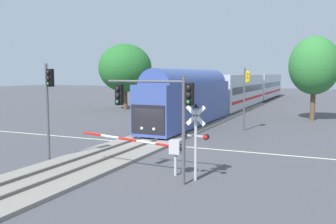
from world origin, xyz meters
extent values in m
plane|color=#47474C|center=(0.00, 0.00, 0.00)|extent=(220.00, 220.00, 0.00)
cube|color=beige|center=(0.00, 0.00, 0.00)|extent=(44.00, 0.20, 0.01)
cube|color=gray|center=(0.00, 0.00, 0.09)|extent=(4.40, 80.00, 0.18)
cube|color=#56514C|center=(-0.72, 0.00, 0.25)|extent=(0.10, 80.00, 0.14)
cube|color=#56514C|center=(0.72, 0.00, 0.25)|extent=(0.10, 80.00, 0.14)
cube|color=#384C93|center=(0.00, 9.28, 2.27)|extent=(3.00, 17.36, 3.90)
cube|color=black|center=(0.00, 0.58, 1.69)|extent=(2.76, 0.08, 2.15)
cylinder|color=#384C93|center=(0.00, 9.28, 4.10)|extent=(2.76, 15.63, 2.76)
sphere|color=#F4F2CC|center=(-0.50, 0.57, 1.00)|extent=(0.24, 0.24, 0.24)
sphere|color=#F4F2CC|center=(0.50, 0.57, 1.00)|extent=(0.24, 0.24, 0.24)
cube|color=#B7BCC6|center=(0.00, 30.35, 2.62)|extent=(3.00, 22.97, 4.60)
cube|color=black|center=(1.51, 30.35, 2.92)|extent=(0.04, 20.67, 0.90)
cube|color=red|center=(1.52, 30.35, 1.47)|extent=(0.04, 21.13, 0.36)
cube|color=#B7BCC6|center=(0.00, 54.22, 2.62)|extent=(3.00, 22.97, 4.60)
cube|color=black|center=(1.51, 54.22, 2.92)|extent=(0.04, 20.67, 0.90)
cube|color=red|center=(1.52, 54.22, 1.47)|extent=(0.04, 21.13, 0.36)
cylinder|color=#B7B7BC|center=(5.38, -6.98, 0.55)|extent=(0.14, 0.14, 1.10)
cube|color=#B7B7BC|center=(5.38, -6.98, 1.45)|extent=(0.56, 0.40, 0.70)
sphere|color=black|center=(5.73, -6.98, 1.45)|extent=(0.36, 0.36, 0.36)
cylinder|color=red|center=(4.83, -6.98, 1.49)|extent=(1.10, 0.12, 0.19)
cylinder|color=white|center=(3.74, -6.98, 1.56)|extent=(1.10, 0.12, 0.19)
cylinder|color=red|center=(2.66, -6.98, 1.63)|extent=(1.10, 0.12, 0.19)
cylinder|color=white|center=(1.57, -6.98, 1.70)|extent=(1.10, 0.12, 0.19)
cylinder|color=red|center=(0.48, -6.98, 1.77)|extent=(1.10, 0.12, 0.19)
sphere|color=red|center=(-0.06, -6.98, 1.81)|extent=(0.14, 0.14, 0.14)
cylinder|color=#B2B2B7|center=(6.58, -7.40, 1.73)|extent=(0.14, 0.14, 3.46)
cube|color=white|center=(6.58, -7.42, 3.11)|extent=(0.98, 0.05, 0.98)
cube|color=white|center=(6.58, -7.42, 3.11)|extent=(0.98, 0.05, 0.98)
cube|color=#B2B2B7|center=(6.58, -7.40, 2.14)|extent=(1.10, 0.08, 0.08)
cylinder|color=black|center=(6.03, -7.50, 2.14)|extent=(0.26, 0.18, 0.26)
cylinder|color=black|center=(7.13, -7.50, 2.14)|extent=(0.26, 0.18, 0.26)
sphere|color=red|center=(6.03, -7.60, 2.14)|extent=(0.20, 0.20, 0.20)
sphere|color=red|center=(7.13, -7.60, 2.14)|extent=(0.20, 0.20, 0.20)
cone|color=black|center=(6.58, -7.40, 3.58)|extent=(0.28, 0.28, 0.22)
cylinder|color=#4C4C51|center=(6.30, -8.26, 2.47)|extent=(0.16, 0.16, 4.95)
cube|color=black|center=(6.58, -8.26, 4.15)|extent=(0.34, 0.26, 1.00)
sphere|color=#262626|center=(6.58, -8.41, 4.47)|extent=(0.20, 0.20, 0.20)
cylinder|color=black|center=(6.58, -8.44, 4.47)|extent=(0.24, 0.10, 0.24)
sphere|color=#262626|center=(6.58, -8.41, 4.15)|extent=(0.20, 0.20, 0.20)
cylinder|color=black|center=(6.58, -8.44, 4.15)|extent=(0.24, 0.10, 0.24)
sphere|color=green|center=(6.58, -8.41, 3.83)|extent=(0.20, 0.20, 0.20)
cylinder|color=black|center=(6.58, -8.44, 3.83)|extent=(0.24, 0.10, 0.24)
cylinder|color=#4C4C51|center=(4.34, -8.26, 4.70)|extent=(3.93, 0.12, 0.12)
cube|color=black|center=(2.96, -8.26, 4.05)|extent=(0.34, 0.26, 1.00)
sphere|color=#262626|center=(2.96, -8.41, 4.37)|extent=(0.20, 0.20, 0.20)
cylinder|color=black|center=(2.96, -8.44, 4.37)|extent=(0.24, 0.10, 0.24)
sphere|color=#262626|center=(2.96, -8.41, 4.05)|extent=(0.20, 0.20, 0.20)
cylinder|color=black|center=(2.96, -8.44, 4.05)|extent=(0.24, 0.10, 0.24)
sphere|color=green|center=(2.96, -8.41, 3.73)|extent=(0.20, 0.20, 0.20)
cylinder|color=black|center=(2.96, -8.44, 3.73)|extent=(0.24, 0.10, 0.24)
cylinder|color=#4C4C51|center=(5.27, 9.08, 2.78)|extent=(0.16, 0.16, 5.57)
cube|color=gold|center=(5.55, 9.08, 4.77)|extent=(0.34, 0.26, 1.00)
sphere|color=#262626|center=(5.55, 8.93, 5.09)|extent=(0.20, 0.20, 0.20)
cylinder|color=gold|center=(5.55, 8.90, 5.09)|extent=(0.24, 0.10, 0.24)
sphere|color=#262626|center=(5.55, 8.93, 4.77)|extent=(0.20, 0.20, 0.20)
cylinder|color=gold|center=(5.55, 8.90, 4.77)|extent=(0.24, 0.10, 0.24)
sphere|color=green|center=(5.55, 8.93, 4.45)|extent=(0.20, 0.20, 0.20)
cylinder|color=gold|center=(5.55, 8.90, 4.45)|extent=(0.24, 0.10, 0.24)
cylinder|color=#4C4C51|center=(-2.47, -7.20, 2.81)|extent=(0.16, 0.16, 5.63)
cube|color=black|center=(-2.19, -7.20, 4.83)|extent=(0.34, 0.26, 1.00)
sphere|color=#262626|center=(-2.19, -7.35, 5.15)|extent=(0.20, 0.20, 0.20)
cylinder|color=black|center=(-2.19, -7.38, 5.15)|extent=(0.24, 0.10, 0.24)
sphere|color=#262626|center=(-2.19, -7.35, 4.83)|extent=(0.20, 0.20, 0.20)
cylinder|color=black|center=(-2.19, -7.38, 4.83)|extent=(0.24, 0.10, 0.24)
sphere|color=green|center=(-2.19, -7.35, 4.51)|extent=(0.20, 0.20, 0.20)
cylinder|color=black|center=(-2.19, -7.38, 4.51)|extent=(0.24, 0.10, 0.24)
cylinder|color=brown|center=(10.52, 19.51, 1.80)|extent=(0.52, 0.52, 3.60)
ellipsoid|color=#2D7533|center=(10.52, 19.51, 5.95)|extent=(5.34, 5.34, 6.27)
cylinder|color=brown|center=(-14.37, 21.88, 1.66)|extent=(0.54, 0.54, 3.33)
ellipsoid|color=#236628|center=(-14.37, 21.88, 5.86)|extent=(7.47, 7.47, 6.75)
camera|label=1|loc=(12.33, -23.65, 5.05)|focal=39.62mm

